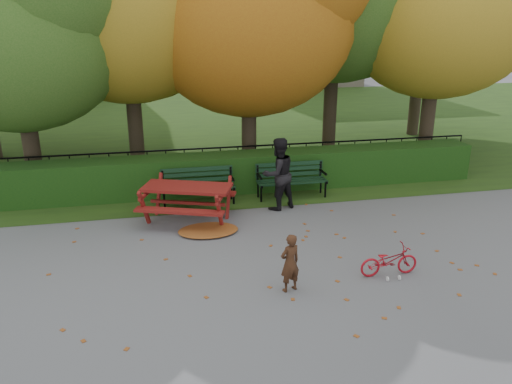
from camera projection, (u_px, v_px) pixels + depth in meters
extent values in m
plane|color=slate|center=(288.00, 264.00, 9.38)|extent=(90.00, 90.00, 0.00)
plane|color=#223A14|center=(204.00, 123.00, 22.33)|extent=(90.00, 90.00, 0.00)
cube|color=black|center=(243.00, 172.00, 13.38)|extent=(13.00, 0.90, 1.00)
cube|color=black|center=(238.00, 178.00, 14.26)|extent=(14.00, 0.04, 0.04)
cube|color=black|center=(238.00, 147.00, 13.96)|extent=(14.00, 0.04, 0.04)
cylinder|color=black|center=(129.00, 170.00, 13.53)|extent=(0.03, 0.03, 1.00)
cylinder|color=black|center=(238.00, 164.00, 14.12)|extent=(0.03, 0.03, 1.00)
cylinder|color=black|center=(338.00, 158.00, 14.72)|extent=(0.03, 0.03, 1.00)
cylinder|color=black|center=(445.00, 152.00, 15.41)|extent=(0.03, 0.03, 1.00)
cylinder|color=black|center=(31.00, 141.00, 13.23)|extent=(0.44, 0.44, 2.62)
ellipsoid|color=#2C5819|center=(14.00, 30.00, 12.33)|extent=(5.60, 5.60, 5.04)
cylinder|color=black|center=(135.00, 119.00, 14.79)|extent=(0.44, 0.44, 3.15)
cylinder|color=black|center=(249.00, 126.00, 14.76)|extent=(0.44, 0.44, 2.80)
ellipsoid|color=#994912|center=(249.00, 19.00, 13.79)|extent=(6.00, 6.00, 5.40)
cylinder|color=black|center=(330.00, 104.00, 16.45)|extent=(0.44, 0.44, 3.50)
cylinder|color=black|center=(428.00, 117.00, 15.68)|extent=(0.44, 0.44, 2.97)
ellipsoid|color=olive|center=(440.00, 9.00, 14.65)|extent=(5.80, 5.80, 5.22)
cylinder|color=black|center=(416.00, 95.00, 19.71)|extent=(0.44, 0.44, 3.15)
ellipsoid|color=#2C5819|center=(425.00, 4.00, 18.62)|extent=(6.00, 6.00, 5.40)
cube|color=black|center=(199.00, 190.00, 12.14)|extent=(1.80, 0.12, 0.04)
cube|color=black|center=(198.00, 187.00, 12.31)|extent=(1.80, 0.12, 0.04)
cube|color=black|center=(198.00, 185.00, 12.48)|extent=(1.80, 0.12, 0.04)
cube|color=black|center=(197.00, 180.00, 12.53)|extent=(1.80, 0.05, 0.10)
cube|color=black|center=(197.00, 174.00, 12.48)|extent=(1.80, 0.05, 0.10)
cube|color=black|center=(197.00, 169.00, 12.44)|extent=(1.80, 0.05, 0.10)
cube|color=black|center=(164.00, 190.00, 12.15)|extent=(0.05, 0.55, 0.06)
cube|color=black|center=(163.00, 178.00, 12.33)|extent=(0.05, 0.05, 0.41)
cylinder|color=black|center=(164.00, 201.00, 12.05)|extent=(0.05, 0.05, 0.44)
cylinder|color=black|center=(164.00, 196.00, 12.38)|extent=(0.05, 0.05, 0.44)
cube|color=black|center=(163.00, 182.00, 12.10)|extent=(0.05, 0.45, 0.04)
cube|color=black|center=(232.00, 186.00, 12.49)|extent=(0.05, 0.55, 0.06)
cube|color=black|center=(231.00, 174.00, 12.66)|extent=(0.05, 0.05, 0.41)
cylinder|color=black|center=(234.00, 196.00, 12.38)|extent=(0.05, 0.05, 0.44)
cylinder|color=black|center=(231.00, 191.00, 12.72)|extent=(0.05, 0.05, 0.44)
cube|color=black|center=(232.00, 178.00, 12.44)|extent=(0.05, 0.45, 0.04)
cube|color=black|center=(294.00, 183.00, 12.62)|extent=(1.80, 0.12, 0.04)
cube|color=black|center=(292.00, 181.00, 12.79)|extent=(1.80, 0.12, 0.04)
cube|color=black|center=(290.00, 179.00, 12.95)|extent=(1.80, 0.12, 0.04)
cube|color=black|center=(289.00, 174.00, 13.00)|extent=(1.80, 0.05, 0.10)
cube|color=black|center=(289.00, 169.00, 12.95)|extent=(1.80, 0.05, 0.10)
cube|color=black|center=(289.00, 164.00, 12.91)|extent=(1.80, 0.05, 0.10)
cube|color=black|center=(260.00, 184.00, 12.62)|extent=(0.05, 0.55, 0.06)
cube|color=black|center=(257.00, 173.00, 12.80)|extent=(0.05, 0.05, 0.41)
cylinder|color=black|center=(261.00, 194.00, 12.52)|extent=(0.05, 0.05, 0.44)
cylinder|color=black|center=(258.00, 189.00, 12.86)|extent=(0.05, 0.05, 0.44)
cube|color=black|center=(259.00, 176.00, 12.58)|extent=(0.05, 0.45, 0.04)
cube|color=black|center=(323.00, 180.00, 12.96)|extent=(0.05, 0.55, 0.06)
cube|color=black|center=(320.00, 169.00, 13.14)|extent=(0.05, 0.05, 0.41)
cylinder|color=black|center=(325.00, 189.00, 12.86)|extent=(0.05, 0.05, 0.44)
cylinder|color=black|center=(321.00, 185.00, 13.19)|extent=(0.05, 0.05, 0.44)
cube|color=black|center=(323.00, 172.00, 12.92)|extent=(0.05, 0.45, 0.04)
cube|color=maroon|center=(187.00, 187.00, 11.16)|extent=(2.11, 1.45, 0.07)
cube|color=maroon|center=(179.00, 211.00, 10.65)|extent=(1.92, 0.94, 0.05)
cube|color=maroon|center=(195.00, 192.00, 11.87)|extent=(1.92, 0.94, 0.05)
cube|color=maroon|center=(144.00, 208.00, 10.94)|extent=(0.26, 0.55, 0.95)
cube|color=maroon|center=(159.00, 194.00, 11.85)|extent=(0.26, 0.55, 0.95)
cube|color=maroon|center=(151.00, 189.00, 11.30)|extent=(0.58, 1.39, 0.07)
cube|color=maroon|center=(220.00, 213.00, 10.70)|extent=(0.26, 0.55, 0.95)
cube|color=maroon|center=(229.00, 198.00, 11.61)|extent=(0.26, 0.55, 0.95)
cube|color=maroon|center=(224.00, 193.00, 11.06)|extent=(0.58, 1.39, 0.07)
cube|color=maroon|center=(188.00, 203.00, 11.27)|extent=(1.65, 0.67, 0.07)
ellipsoid|color=brown|center=(208.00, 230.00, 10.78)|extent=(1.37, 1.01, 0.09)
imported|color=#3F2314|center=(290.00, 263.00, 8.29)|extent=(0.43, 0.36, 1.03)
imported|color=black|center=(278.00, 174.00, 11.89)|extent=(1.03, 0.92, 1.75)
imported|color=#AB0F1B|center=(389.00, 261.00, 8.88)|extent=(1.07, 0.38, 0.56)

